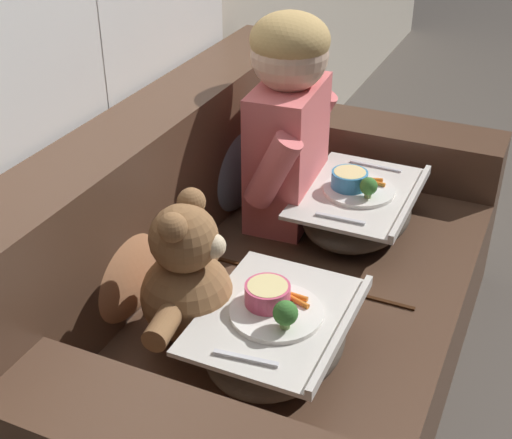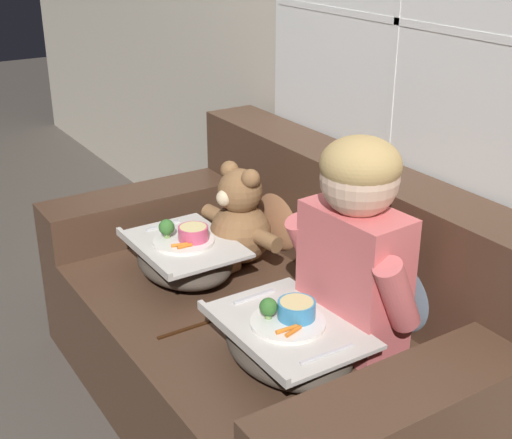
% 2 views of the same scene
% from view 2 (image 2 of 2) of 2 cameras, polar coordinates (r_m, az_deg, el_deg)
% --- Properties ---
extents(ground_plane, '(14.00, 14.00, 0.00)m').
position_cam_2_polar(ground_plane, '(2.64, 0.49, -14.75)').
color(ground_plane, '#4C443D').
extents(wall_back_with_window, '(8.00, 0.08, 2.60)m').
position_cam_2_polar(wall_back_with_window, '(2.45, 12.10, 15.17)').
color(wall_back_with_window, beige).
rests_on(wall_back_with_window, ground_plane).
extents(couch, '(1.73, 0.99, 0.85)m').
position_cam_2_polar(couch, '(2.49, 1.79, -8.69)').
color(couch, '#4C3323').
rests_on(couch, ground_plane).
extents(throw_pillow_behind_child, '(0.37, 0.18, 0.38)m').
position_cam_2_polar(throw_pillow_behind_child, '(2.27, 11.63, -4.24)').
color(throw_pillow_behind_child, slate).
rests_on(throw_pillow_behind_child, couch).
extents(throw_pillow_behind_teddy, '(0.33, 0.16, 0.35)m').
position_cam_2_polar(throw_pillow_behind_teddy, '(2.72, 2.32, 1.02)').
color(throw_pillow_behind_teddy, '#B2754C').
rests_on(throw_pillow_behind_teddy, couch).
extents(child_figure, '(0.47, 0.23, 0.65)m').
position_cam_2_polar(child_figure, '(2.07, 8.00, -1.23)').
color(child_figure, '#DB6666').
rests_on(child_figure, couch).
extents(teddy_bear, '(0.41, 0.29, 0.38)m').
position_cam_2_polar(teddy_bear, '(2.62, -1.35, -0.18)').
color(teddy_bear, brown).
rests_on(teddy_bear, couch).
extents(lap_tray_child, '(0.46, 0.33, 0.21)m').
position_cam_2_polar(lap_tray_child, '(2.08, 2.53, -9.79)').
color(lap_tray_child, '#473D33').
rests_on(lap_tray_child, child_figure).
extents(lap_tray_teddy, '(0.43, 0.33, 0.22)m').
position_cam_2_polar(lap_tray_teddy, '(2.56, -5.76, -3.05)').
color(lap_tray_teddy, '#473D33').
rests_on(lap_tray_teddy, teddy_bear).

